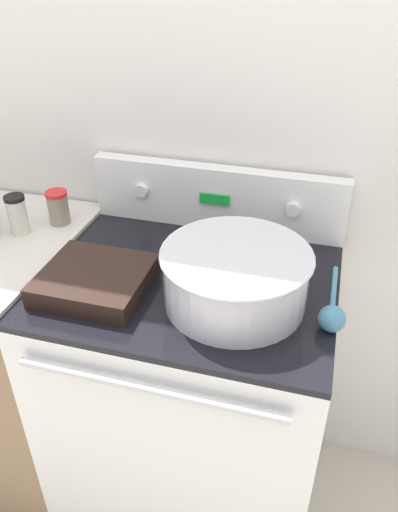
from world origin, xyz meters
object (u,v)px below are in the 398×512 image
mixing_bowl (236,274)px  ladle (332,315)px  casserole_dish (95,279)px  spice_jar_red_cap (58,207)px  spice_jar_black_cap (18,214)px

mixing_bowl → ladle: bearing=-5.2°
mixing_bowl → casserole_dish: size_ratio=1.38×
mixing_bowl → spice_jar_red_cap: size_ratio=3.46×
casserole_dish → spice_jar_red_cap: spice_jar_red_cap is taller
casserole_dish → ladle: (0.59, 0.02, -0.00)m
mixing_bowl → spice_jar_black_cap: 0.70m
ladle → spice_jar_black_cap: bearing=170.0°
mixing_bowl → spice_jar_black_cap: (-0.69, 0.14, -0.01)m
ladle → spice_jar_black_cap: 0.94m
mixing_bowl → spice_jar_black_cap: bearing=168.4°
mixing_bowl → casserole_dish: (-0.35, -0.04, -0.05)m
casserole_dish → spice_jar_red_cap: size_ratio=2.51×
mixing_bowl → spice_jar_red_cap: 0.64m
ladle → spice_jar_red_cap: 0.87m
ladle → spice_jar_red_cap: size_ratio=2.66×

